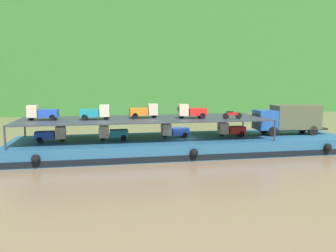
{
  "coord_description": "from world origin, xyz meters",
  "views": [
    {
      "loc": [
        -7.82,
        -32.67,
        6.97
      ],
      "look_at": [
        -1.48,
        0.0,
        2.7
      ],
      "focal_mm": 36.38,
      "sensor_mm": 36.0,
      "label": 1
    }
  ],
  "objects_px": {
    "mini_truck_lower_aft": "(113,133)",
    "motorcycle_upper_port": "(232,115)",
    "mini_truck_lower_fore": "(231,129)",
    "mini_truck_upper_stern": "(42,113)",
    "covered_lorry": "(288,118)",
    "mini_truck_lower_mid": "(174,131)",
    "cargo_barge": "(183,145)",
    "mini_truck_upper_mid": "(96,112)",
    "mini_truck_upper_fore": "(144,111)",
    "mini_truck_lower_stern": "(51,134)",
    "mini_truck_upper_bow": "(192,111)"
  },
  "relations": [
    {
      "from": "covered_lorry",
      "to": "mini_truck_upper_fore",
      "type": "distance_m",
      "value": 15.32
    },
    {
      "from": "mini_truck_lower_aft",
      "to": "mini_truck_lower_mid",
      "type": "distance_m",
      "value": 6.09
    },
    {
      "from": "mini_truck_upper_fore",
      "to": "mini_truck_upper_bow",
      "type": "height_order",
      "value": "same"
    },
    {
      "from": "covered_lorry",
      "to": "mini_truck_upper_bow",
      "type": "bearing_deg",
      "value": -176.0
    },
    {
      "from": "mini_truck_lower_mid",
      "to": "mini_truck_lower_aft",
      "type": "bearing_deg",
      "value": -176.09
    },
    {
      "from": "mini_truck_lower_aft",
      "to": "mini_truck_upper_fore",
      "type": "distance_m",
      "value": 3.72
    },
    {
      "from": "mini_truck_lower_fore",
      "to": "mini_truck_upper_stern",
      "type": "bearing_deg",
      "value": 179.16
    },
    {
      "from": "cargo_barge",
      "to": "covered_lorry",
      "type": "distance_m",
      "value": 11.75
    },
    {
      "from": "covered_lorry",
      "to": "mini_truck_lower_mid",
      "type": "bearing_deg",
      "value": 178.91
    },
    {
      "from": "mini_truck_lower_mid",
      "to": "mini_truck_upper_mid",
      "type": "xyz_separation_m",
      "value": [
        -7.65,
        -0.39,
        2.0
      ]
    },
    {
      "from": "mini_truck_lower_stern",
      "to": "mini_truck_upper_stern",
      "type": "distance_m",
      "value": 2.17
    },
    {
      "from": "mini_truck_lower_stern",
      "to": "mini_truck_upper_mid",
      "type": "height_order",
      "value": "mini_truck_upper_mid"
    },
    {
      "from": "mini_truck_lower_mid",
      "to": "motorcycle_upper_port",
      "type": "relative_size",
      "value": 1.45
    },
    {
      "from": "mini_truck_lower_aft",
      "to": "motorcycle_upper_port",
      "type": "xyz_separation_m",
      "value": [
        11.16,
        -2.03,
        1.74
      ]
    },
    {
      "from": "mini_truck_lower_mid",
      "to": "mini_truck_lower_fore",
      "type": "xyz_separation_m",
      "value": [
        5.89,
        -0.19,
        0.0
      ]
    },
    {
      "from": "mini_truck_upper_bow",
      "to": "mini_truck_lower_stern",
      "type": "bearing_deg",
      "value": 176.86
    },
    {
      "from": "covered_lorry",
      "to": "mini_truck_upper_fore",
      "type": "xyz_separation_m",
      "value": [
        -15.28,
        0.44,
        1.0
      ]
    },
    {
      "from": "mini_truck_lower_mid",
      "to": "mini_truck_upper_fore",
      "type": "relative_size",
      "value": 0.99
    },
    {
      "from": "motorcycle_upper_port",
      "to": "mini_truck_upper_bow",
      "type": "bearing_deg",
      "value": 158.01
    },
    {
      "from": "motorcycle_upper_port",
      "to": "mini_truck_lower_fore",
      "type": "bearing_deg",
      "value": 70.31
    },
    {
      "from": "mini_truck_lower_mid",
      "to": "motorcycle_upper_port",
      "type": "bearing_deg",
      "value": -25.63
    },
    {
      "from": "mini_truck_upper_bow",
      "to": "motorcycle_upper_port",
      "type": "distance_m",
      "value": 3.89
    },
    {
      "from": "covered_lorry",
      "to": "mini_truck_lower_aft",
      "type": "bearing_deg",
      "value": -179.43
    },
    {
      "from": "motorcycle_upper_port",
      "to": "mini_truck_upper_fore",
      "type": "bearing_deg",
      "value": 161.9
    },
    {
      "from": "mini_truck_lower_aft",
      "to": "mini_truck_upper_fore",
      "type": "bearing_deg",
      "value": 11.37
    },
    {
      "from": "mini_truck_upper_mid",
      "to": "mini_truck_upper_fore",
      "type": "distance_m",
      "value": 4.69
    },
    {
      "from": "mini_truck_lower_fore",
      "to": "motorcycle_upper_port",
      "type": "bearing_deg",
      "value": -109.69
    },
    {
      "from": "cargo_barge",
      "to": "mini_truck_upper_mid",
      "type": "distance_m",
      "value": 9.12
    },
    {
      "from": "mini_truck_upper_stern",
      "to": "mini_truck_upper_mid",
      "type": "bearing_deg",
      "value": -5.46
    },
    {
      "from": "mini_truck_lower_aft",
      "to": "cargo_barge",
      "type": "bearing_deg",
      "value": 1.58
    },
    {
      "from": "mini_truck_lower_fore",
      "to": "motorcycle_upper_port",
      "type": "distance_m",
      "value": 2.95
    },
    {
      "from": "mini_truck_lower_fore",
      "to": "cargo_barge",
      "type": "bearing_deg",
      "value": -179.65
    },
    {
      "from": "mini_truck_lower_aft",
      "to": "mini_truck_upper_bow",
      "type": "height_order",
      "value": "mini_truck_upper_bow"
    },
    {
      "from": "covered_lorry",
      "to": "mini_truck_upper_mid",
      "type": "height_order",
      "value": "mini_truck_upper_mid"
    },
    {
      "from": "mini_truck_upper_fore",
      "to": "mini_truck_upper_bow",
      "type": "xyz_separation_m",
      "value": [
        4.49,
        -1.19,
        0.0
      ]
    },
    {
      "from": "mini_truck_lower_stern",
      "to": "mini_truck_lower_aft",
      "type": "bearing_deg",
      "value": -1.55
    },
    {
      "from": "mini_truck_lower_stern",
      "to": "mini_truck_lower_aft",
      "type": "relative_size",
      "value": 1.01
    },
    {
      "from": "mini_truck_lower_fore",
      "to": "mini_truck_upper_bow",
      "type": "bearing_deg",
      "value": -169.78
    },
    {
      "from": "covered_lorry",
      "to": "mini_truck_upper_bow",
      "type": "xyz_separation_m",
      "value": [
        -10.8,
        -0.75,
        1.0
      ]
    },
    {
      "from": "mini_truck_lower_aft",
      "to": "motorcycle_upper_port",
      "type": "height_order",
      "value": "motorcycle_upper_port"
    },
    {
      "from": "mini_truck_upper_mid",
      "to": "mini_truck_lower_fore",
      "type": "bearing_deg",
      "value": 0.82
    },
    {
      "from": "mini_truck_upper_fore",
      "to": "mini_truck_upper_bow",
      "type": "bearing_deg",
      "value": -14.86
    },
    {
      "from": "cargo_barge",
      "to": "mini_truck_upper_mid",
      "type": "xyz_separation_m",
      "value": [
        -8.45,
        -0.16,
        3.44
      ]
    },
    {
      "from": "covered_lorry",
      "to": "cargo_barge",
      "type": "bearing_deg",
      "value": 179.96
    },
    {
      "from": "covered_lorry",
      "to": "mini_truck_lower_mid",
      "type": "distance_m",
      "value": 12.33
    },
    {
      "from": "mini_truck_upper_bow",
      "to": "mini_truck_upper_mid",
      "type": "bearing_deg",
      "value": 176.24
    },
    {
      "from": "mini_truck_upper_fore",
      "to": "cargo_barge",
      "type": "bearing_deg",
      "value": -6.44
    },
    {
      "from": "mini_truck_lower_fore",
      "to": "motorcycle_upper_port",
      "type": "height_order",
      "value": "motorcycle_upper_port"
    },
    {
      "from": "mini_truck_lower_fore",
      "to": "mini_truck_upper_stern",
      "type": "relative_size",
      "value": 1.01
    },
    {
      "from": "covered_lorry",
      "to": "mini_truck_upper_stern",
      "type": "relative_size",
      "value": 2.87
    }
  ]
}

